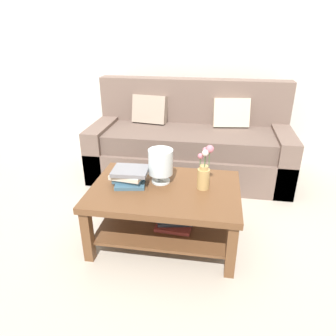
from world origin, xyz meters
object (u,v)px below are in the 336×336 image
at_px(coffee_table, 166,203).
at_px(book_stack_main, 129,176).
at_px(flower_pitcher, 204,171).
at_px(couch, 190,144).
at_px(glass_hurricane_vase, 161,163).

bearing_deg(coffee_table, book_stack_main, 175.41).
height_order(coffee_table, flower_pitcher, flower_pitcher).
distance_m(couch, coffee_table, 1.29).
height_order(couch, book_stack_main, couch).
xyz_separation_m(coffee_table, glass_hurricane_vase, (-0.05, 0.10, 0.30)).
distance_m(coffee_table, book_stack_main, 0.36).
relative_size(couch, coffee_table, 1.92).
bearing_deg(coffee_table, glass_hurricane_vase, 119.76).
bearing_deg(glass_hurricane_vase, coffee_table, -60.24).
bearing_deg(flower_pitcher, glass_hurricane_vase, 171.58).
height_order(coffee_table, book_stack_main, book_stack_main).
relative_size(glass_hurricane_vase, flower_pitcher, 0.77).
bearing_deg(book_stack_main, flower_pitcher, 2.15).
bearing_deg(couch, book_stack_main, -105.88).
bearing_deg(couch, flower_pitcher, -79.93).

